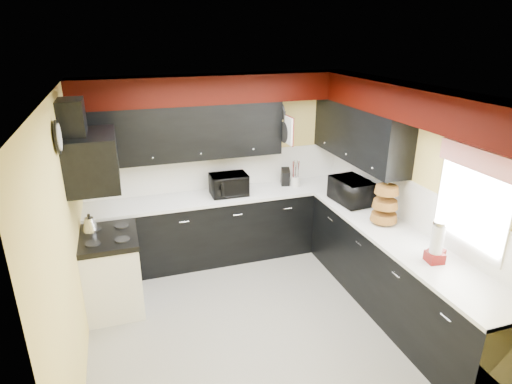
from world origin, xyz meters
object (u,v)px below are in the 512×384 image
toaster_oven (229,185)px  microwave (352,191)px  knife_block (285,177)px  kettle (90,224)px  utensil_crock (295,182)px

toaster_oven → microwave: size_ratio=0.87×
microwave → knife_block: bearing=29.0°
kettle → microwave: bearing=-3.6°
toaster_oven → knife_block: bearing=7.3°
utensil_crock → knife_block: size_ratio=0.58×
microwave → kettle: bearing=81.3°
toaster_oven → kettle: 1.83m
toaster_oven → microwave: bearing=-27.1°
microwave → kettle: 3.18m
utensil_crock → kettle: bearing=-168.2°
utensil_crock → knife_block: bearing=146.6°
utensil_crock → kettle: utensil_crock is taller
knife_block → microwave: bearing=-40.8°
toaster_oven → microwave: (1.42, -0.74, 0.01)m
toaster_oven → kettle: (-1.75, -0.55, -0.08)m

